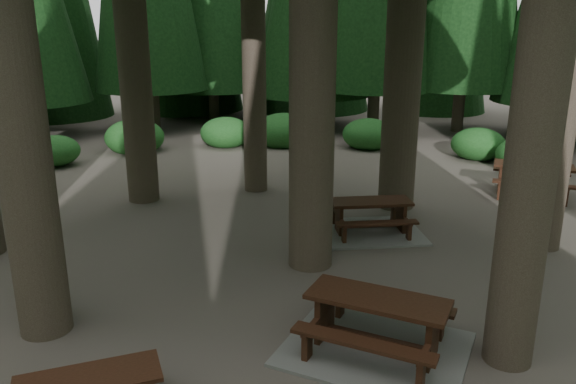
# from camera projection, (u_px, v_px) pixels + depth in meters

# --- Properties ---
(ground) EXTENTS (80.00, 80.00, 0.00)m
(ground) POSITION_uv_depth(u_px,v_px,m) (268.00, 265.00, 10.95)
(ground) COLOR #584E47
(ground) RESTS_ON ground
(picnic_table_a) EXTENTS (2.95, 2.64, 0.85)m
(picnic_table_a) POSITION_uv_depth(u_px,v_px,m) (376.00, 332.00, 7.98)
(picnic_table_a) COLOR gray
(picnic_table_a) RESTS_ON ground
(picnic_table_c) EXTENTS (2.71, 2.45, 0.77)m
(picnic_table_c) POSITION_uv_depth(u_px,v_px,m) (370.00, 222.00, 12.53)
(picnic_table_c) COLOR gray
(picnic_table_c) RESTS_ON ground
(picnic_table_d) EXTENTS (2.25, 1.93, 0.87)m
(picnic_table_d) POSITION_uv_depth(u_px,v_px,m) (533.00, 175.00, 15.18)
(picnic_table_d) COLOR black
(picnic_table_d) RESTS_ON ground
(shrub_ring) EXTENTS (23.86, 24.64, 1.49)m
(shrub_ring) POSITION_uv_depth(u_px,v_px,m) (310.00, 234.00, 11.41)
(shrub_ring) COLOR #216222
(shrub_ring) RESTS_ON ground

